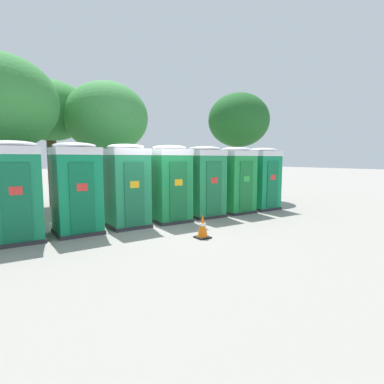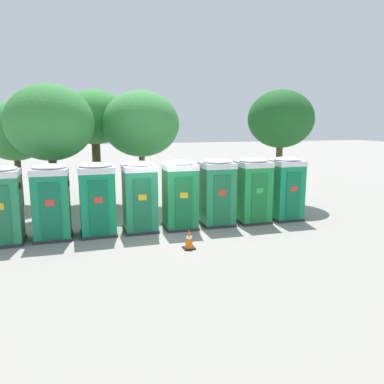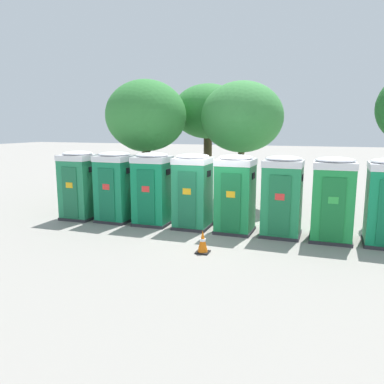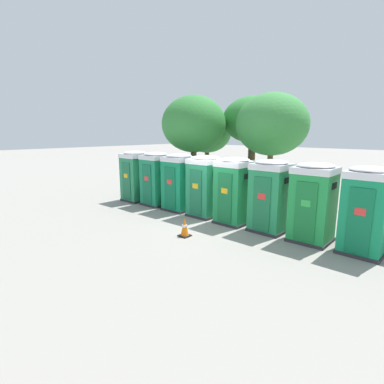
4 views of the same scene
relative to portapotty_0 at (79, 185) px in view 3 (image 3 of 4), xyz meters
name	(u,v)px [view 3 (image 3 of 4)]	position (x,y,z in m)	size (l,w,h in m)	color
ground_plane	(212,231)	(5.18, -0.02, -1.28)	(120.00, 120.00, 0.00)	gray
portapotty_0	(79,185)	(0.00, 0.00, 0.00)	(1.20, 1.22, 2.54)	#2D2D33
portapotty_1	(115,186)	(1.48, 0.11, 0.00)	(1.23, 1.22, 2.54)	#2D2D33
portapotty_2	(153,188)	(2.96, 0.14, 0.00)	(1.24, 1.23, 2.54)	#2D2D33
portapotty_3	(193,191)	(4.44, 0.16, 0.00)	(1.18, 1.21, 2.54)	#2D2D33
portapotty_4	(235,193)	(5.92, 0.11, 0.00)	(1.21, 1.22, 2.54)	#2D2D33
portapotty_5	(282,196)	(7.40, 0.18, 0.00)	(1.23, 1.22, 2.54)	#2D2D33
portapotty_6	(333,199)	(8.88, 0.15, 0.00)	(1.24, 1.21, 2.54)	#2D2D33
street_tree_0	(144,126)	(-0.33, 6.12, 2.18)	(3.12, 3.12, 4.83)	#4C3826
street_tree_1	(208,112)	(3.24, 5.76, 2.81)	(3.38, 3.38, 5.42)	#4C3826
street_tree_2	(242,117)	(5.21, 4.23, 2.53)	(3.46, 3.46, 5.31)	brown
street_tree_3	(146,116)	(1.42, 2.85, 2.57)	(3.38, 3.38, 5.36)	#4C3826
traffic_cone	(203,242)	(5.58, -2.25, -0.97)	(0.36, 0.36, 0.64)	black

